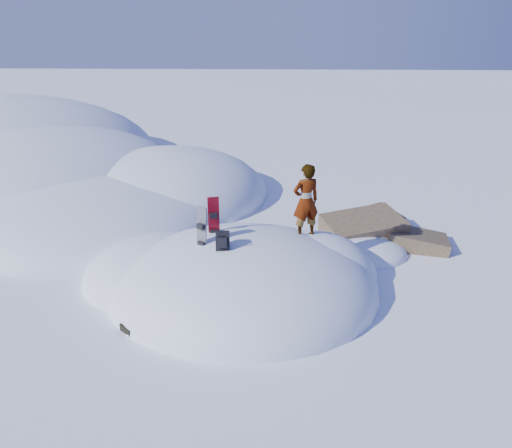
{
  "coord_description": "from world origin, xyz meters",
  "views": [
    {
      "loc": [
        0.74,
        -11.32,
        6.6
      ],
      "look_at": [
        0.31,
        0.3,
        1.78
      ],
      "focal_mm": 35.0,
      "sensor_mm": 36.0,
      "label": 1
    }
  ],
  "objects_px": {
    "snowboard_red": "(214,225)",
    "backpack": "(223,241)",
    "snowboard_dark": "(201,237)",
    "person": "(306,201)"
  },
  "relations": [
    {
      "from": "snowboard_red",
      "to": "person",
      "type": "distance_m",
      "value": 2.47
    },
    {
      "from": "snowboard_red",
      "to": "person",
      "type": "relative_size",
      "value": 0.79
    },
    {
      "from": "snowboard_dark",
      "to": "person",
      "type": "bearing_deg",
      "value": 55.99
    },
    {
      "from": "snowboard_red",
      "to": "backpack",
      "type": "height_order",
      "value": "snowboard_red"
    },
    {
      "from": "snowboard_red",
      "to": "backpack",
      "type": "distance_m",
      "value": 1.13
    },
    {
      "from": "snowboard_dark",
      "to": "backpack",
      "type": "relative_size",
      "value": 2.88
    },
    {
      "from": "person",
      "to": "snowboard_red",
      "type": "bearing_deg",
      "value": -14.0
    },
    {
      "from": "snowboard_dark",
      "to": "backpack",
      "type": "height_order",
      "value": "snowboard_dark"
    },
    {
      "from": "snowboard_dark",
      "to": "person",
      "type": "relative_size",
      "value": 0.78
    },
    {
      "from": "snowboard_dark",
      "to": "person",
      "type": "xyz_separation_m",
      "value": [
        2.6,
        1.08,
        0.57
      ]
    }
  ]
}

